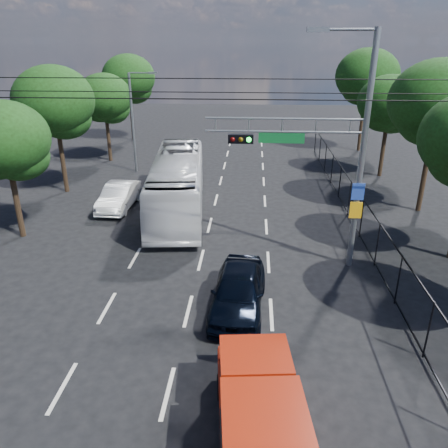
# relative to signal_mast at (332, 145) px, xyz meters

# --- Properties ---
(ground) EXTENTS (120.00, 120.00, 0.00)m
(ground) POSITION_rel_signal_mast_xyz_m (-5.28, -7.99, -5.24)
(ground) COLOR black
(ground) RESTS_ON ground
(lane_markings) EXTENTS (6.12, 38.00, 0.01)m
(lane_markings) POSITION_rel_signal_mast_xyz_m (-5.28, 6.01, -5.24)
(lane_markings) COLOR beige
(lane_markings) RESTS_ON ground
(signal_mast) EXTENTS (6.43, 0.39, 9.50)m
(signal_mast) POSITION_rel_signal_mast_xyz_m (0.00, 0.00, 0.00)
(signal_mast) COLOR slate
(signal_mast) RESTS_ON ground
(streetlight_left) EXTENTS (2.09, 0.22, 7.08)m
(streetlight_left) POSITION_rel_signal_mast_xyz_m (-11.62, 14.01, -1.30)
(streetlight_left) COLOR slate
(streetlight_left) RESTS_ON ground
(utility_wires) EXTENTS (22.00, 5.04, 0.74)m
(utility_wires) POSITION_rel_signal_mast_xyz_m (-5.28, 0.84, 1.99)
(utility_wires) COLOR black
(utility_wires) RESTS_ON ground
(fence_right) EXTENTS (0.06, 34.03, 2.00)m
(fence_right) POSITION_rel_signal_mast_xyz_m (2.32, 4.18, -4.21)
(fence_right) COLOR black
(fence_right) RESTS_ON ground
(tree_right_c) EXTENTS (5.10, 5.10, 8.29)m
(tree_right_c) POSITION_rel_signal_mast_xyz_m (6.53, 7.03, 0.49)
(tree_right_c) COLOR black
(tree_right_c) RESTS_ON ground
(tree_right_d) EXTENTS (4.32, 4.32, 7.02)m
(tree_right_d) POSITION_rel_signal_mast_xyz_m (6.13, 14.03, -0.39)
(tree_right_d) COLOR black
(tree_right_d) RESTS_ON ground
(tree_right_e) EXTENTS (5.28, 5.28, 8.58)m
(tree_right_e) POSITION_rel_signal_mast_xyz_m (6.33, 22.03, 0.69)
(tree_right_e) COLOR black
(tree_right_e) RESTS_ON ground
(tree_left_b) EXTENTS (4.08, 4.08, 6.63)m
(tree_left_b) POSITION_rel_signal_mast_xyz_m (-14.47, 2.03, -0.66)
(tree_left_b) COLOR black
(tree_left_b) RESTS_ON ground
(tree_left_c) EXTENTS (4.80, 4.80, 7.80)m
(tree_left_c) POSITION_rel_signal_mast_xyz_m (-15.07, 9.03, 0.15)
(tree_left_c) COLOR black
(tree_left_c) RESTS_ON ground
(tree_left_d) EXTENTS (4.20, 4.20, 6.83)m
(tree_left_d) POSITION_rel_signal_mast_xyz_m (-14.67, 17.03, -0.52)
(tree_left_d) COLOR black
(tree_left_d) RESTS_ON ground
(tree_left_e) EXTENTS (4.92, 4.92, 7.99)m
(tree_left_e) POSITION_rel_signal_mast_xyz_m (-14.87, 25.03, 0.29)
(tree_left_e) COLOR black
(tree_left_e) RESTS_ON ground
(red_pickup) EXTENTS (2.36, 5.29, 1.91)m
(red_pickup) POSITION_rel_signal_mast_xyz_m (-2.78, -9.56, -4.22)
(red_pickup) COLOR black
(red_pickup) RESTS_ON ground
(navy_hatchback) EXTENTS (2.12, 4.67, 1.55)m
(navy_hatchback) POSITION_rel_signal_mast_xyz_m (-3.49, -3.75, -4.47)
(navy_hatchback) COLOR black
(navy_hatchback) RESTS_ON ground
(white_bus) EXTENTS (3.90, 11.70, 3.20)m
(white_bus) POSITION_rel_signal_mast_xyz_m (-7.28, 6.17, -3.64)
(white_bus) COLOR silver
(white_bus) RESTS_ON ground
(white_van) EXTENTS (1.62, 4.39, 1.44)m
(white_van) POSITION_rel_signal_mast_xyz_m (-10.78, 6.25, -4.52)
(white_van) COLOR silver
(white_van) RESTS_ON ground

